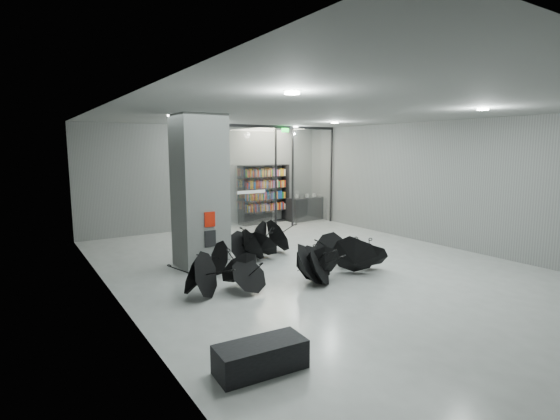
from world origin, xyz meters
TOP-DOWN VIEW (x-y plane):
  - room at (0.00, 0.00)m, footprint 14.00×14.02m
  - column at (-2.50, 2.00)m, footprint 1.20×1.20m
  - fire_cabinet at (-2.50, 1.38)m, footprint 0.28×0.04m
  - info_panel at (-2.50, 1.38)m, footprint 0.30×0.03m
  - exit_sign at (2.40, 5.30)m, footprint 0.30×0.06m
  - glass_partition at (2.39, 5.50)m, footprint 5.06×0.08m
  - bench at (-3.92, -3.57)m, footprint 1.33×0.64m
  - bookshelf at (2.31, 6.75)m, footprint 2.26×0.71m
  - shop_counter at (4.17, 6.37)m, footprint 1.74×0.85m
  - umbrella_cluster at (-1.03, 0.25)m, footprint 5.70×4.69m

SIDE VIEW (x-z plane):
  - bench at x=-3.92m, z-range 0.00..0.42m
  - umbrella_cluster at x=-1.03m, z-range -0.35..0.96m
  - shop_counter at x=4.17m, z-range 0.00..1.00m
  - info_panel at x=-2.50m, z-range 0.64..1.06m
  - bookshelf at x=2.31m, z-range 0.00..2.45m
  - fire_cabinet at x=-2.50m, z-range 1.16..1.54m
  - column at x=-2.50m, z-range 0.00..4.00m
  - glass_partition at x=2.39m, z-range 0.18..4.18m
  - room at x=0.00m, z-range 0.84..4.85m
  - exit_sign at x=2.40m, z-range 3.74..3.90m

